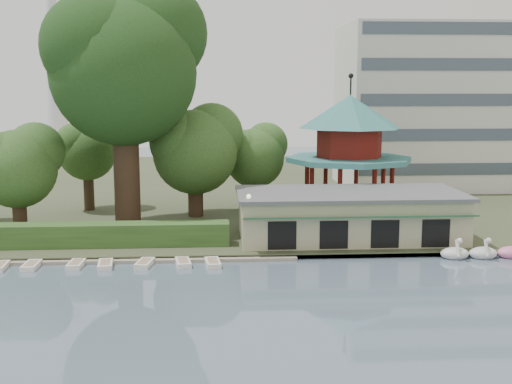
{
  "coord_description": "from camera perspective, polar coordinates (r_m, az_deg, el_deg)",
  "views": [
    {
      "loc": [
        -1.01,
        -29.62,
        12.77
      ],
      "look_at": [
        2.0,
        18.0,
        5.0
      ],
      "focal_mm": 45.0,
      "sensor_mm": 36.0,
      "label": 1
    }
  ],
  "objects": [
    {
      "name": "moored_rowboats",
      "position": [
        48.9,
        -19.05,
        -6.19
      ],
      "size": [
        26.6,
        2.68,
        0.36
      ],
      "color": "white",
      "rests_on": "ground"
    },
    {
      "name": "hedge",
      "position": [
        53.28,
        -18.79,
        -3.68
      ],
      "size": [
        30.0,
        2.0,
        1.8
      ],
      "primitive_type": "cube",
      "color": "#375D26",
      "rests_on": "shore"
    },
    {
      "name": "embankment",
      "position": [
        48.59,
        -2.31,
        -5.81
      ],
      "size": [
        220.0,
        0.6,
        0.3
      ],
      "primitive_type": "cube",
      "color": "gray",
      "rests_on": "ground"
    },
    {
      "name": "shore",
      "position": [
        82.59,
        -2.87,
        0.48
      ],
      "size": [
        220.0,
        70.0,
        0.4
      ],
      "primitive_type": "cube",
      "color": "#424930",
      "rests_on": "ground"
    },
    {
      "name": "dock",
      "position": [
        49.73,
        -16.35,
        -5.87
      ],
      "size": [
        34.0,
        1.6,
        0.24
      ],
      "primitive_type": "cube",
      "color": "gray",
      "rests_on": "ground"
    },
    {
      "name": "office_building",
      "position": [
        85.58,
        19.7,
        6.68
      ],
      "size": [
        38.0,
        18.0,
        20.0
      ],
      "color": "silver",
      "rests_on": "shore"
    },
    {
      "name": "small_trees",
      "position": [
        62.02,
        -13.47,
        3.14
      ],
      "size": [
        39.75,
        16.58,
        10.94
      ],
      "color": "#3A281C",
      "rests_on": "shore"
    },
    {
      "name": "ground_plane",
      "position": [
        32.27,
        -1.58,
        -14.07
      ],
      "size": [
        220.0,
        220.0,
        0.0
      ],
      "primitive_type": "plane",
      "color": "slate",
      "rests_on": "ground"
    },
    {
      "name": "big_tree",
      "position": [
        58.4,
        -11.54,
        11.44
      ],
      "size": [
        14.09,
        13.13,
        22.0
      ],
      "color": "#3A281C",
      "rests_on": "shore"
    },
    {
      "name": "lamp_post",
      "position": [
        49.59,
        -0.65,
        -1.71
      ],
      "size": [
        0.36,
        0.36,
        4.28
      ],
      "color": "black",
      "rests_on": "shore"
    },
    {
      "name": "boathouse",
      "position": [
        53.77,
        8.28,
        -2.0
      ],
      "size": [
        18.6,
        9.39,
        3.9
      ],
      "color": "#B6B089",
      "rests_on": "shore"
    },
    {
      "name": "broadcast_tower",
      "position": [
        175.78,
        -17.76,
        15.76
      ],
      "size": [
        8.0,
        8.0,
        96.0
      ],
      "color": "silver",
      "rests_on": "ground"
    },
    {
      "name": "pavilion",
      "position": [
        63.2,
        8.3,
        4.36
      ],
      "size": [
        12.4,
        12.4,
        13.5
      ],
      "color": "#B6B089",
      "rests_on": "shore"
    }
  ]
}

